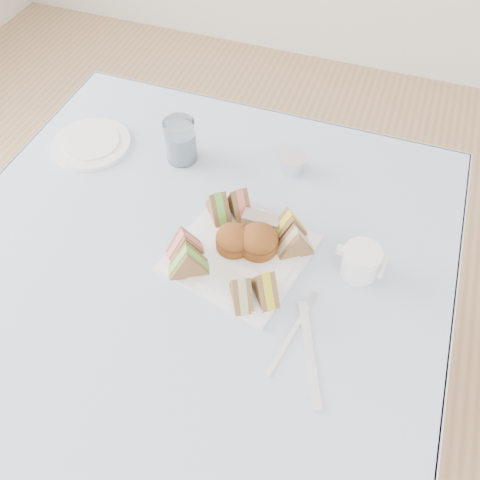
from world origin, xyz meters
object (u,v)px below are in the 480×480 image
(table, at_px, (201,345))
(water_glass, at_px, (181,141))
(creamer_jug, at_px, (361,262))
(serving_plate, at_px, (240,254))

(table, xyz_separation_m, water_glass, (-0.13, 0.27, 0.43))
(creamer_jug, bearing_deg, table, -160.01)
(serving_plate, bearing_deg, table, -143.73)
(table, height_order, creamer_jug, creamer_jug)
(serving_plate, xyz_separation_m, water_glass, (-0.23, 0.23, 0.05))
(serving_plate, height_order, creamer_jug, creamer_jug)
(table, relative_size, serving_plate, 3.64)
(table, xyz_separation_m, serving_plate, (0.09, 0.04, 0.38))
(table, distance_m, serving_plate, 0.39)
(table, bearing_deg, water_glass, 116.68)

